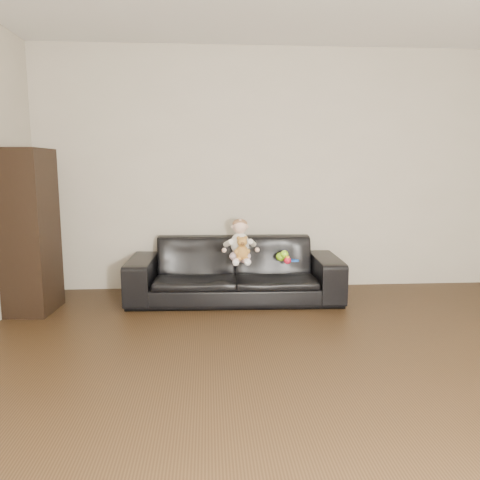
{
  "coord_description": "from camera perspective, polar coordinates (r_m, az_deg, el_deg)",
  "views": [
    {
      "loc": [
        -0.67,
        -2.37,
        1.33
      ],
      "look_at": [
        -0.35,
        2.15,
        0.63
      ],
      "focal_mm": 35.0,
      "sensor_mm": 36.0,
      "label": 1
    }
  ],
  "objects": [
    {
      "name": "floor",
      "position": [
        2.8,
        10.95,
        -19.72
      ],
      "size": [
        5.5,
        5.5,
        0.0
      ],
      "primitive_type": "plane",
      "color": "#342212",
      "rests_on": "ground"
    },
    {
      "name": "wall_back",
      "position": [
        5.17,
        3.48,
        8.48
      ],
      "size": [
        5.0,
        0.0,
        5.0
      ],
      "primitive_type": "plane",
      "rotation": [
        1.57,
        0.0,
        0.0
      ],
      "color": "#B6AC99",
      "rests_on": "ground"
    },
    {
      "name": "sofa",
      "position": [
        4.74,
        -0.67,
        -3.61
      ],
      "size": [
        2.14,
        0.89,
        0.62
      ],
      "primitive_type": "imported",
      "rotation": [
        0.0,
        0.0,
        -0.03
      ],
      "color": "black",
      "rests_on": "floor"
    },
    {
      "name": "cabinet",
      "position": [
        4.69,
        -24.23,
        0.94
      ],
      "size": [
        0.41,
        0.54,
        1.5
      ],
      "primitive_type": "cube",
      "rotation": [
        0.0,
        0.0,
        -0.06
      ],
      "color": "black",
      "rests_on": "floor"
    },
    {
      "name": "shelf_item",
      "position": [
        4.65,
        -24.26,
        5.07
      ],
      "size": [
        0.19,
        0.26,
        0.28
      ],
      "primitive_type": "cube",
      "rotation": [
        0.0,
        0.0,
        -0.06
      ],
      "color": "silver",
      "rests_on": "cabinet"
    },
    {
      "name": "baby",
      "position": [
        4.58,
        0.01,
        -0.4
      ],
      "size": [
        0.29,
        0.36,
        0.43
      ],
      "rotation": [
        0.0,
        0.0,
        0.01
      ],
      "color": "#F8D2DC",
      "rests_on": "sofa"
    },
    {
      "name": "teddy_bear",
      "position": [
        4.46,
        0.26,
        -1.05
      ],
      "size": [
        0.14,
        0.14,
        0.23
      ],
      "rotation": [
        0.0,
        0.0,
        -0.12
      ],
      "color": "#AE7731",
      "rests_on": "sofa"
    },
    {
      "name": "toy_green",
      "position": [
        4.68,
        5.04,
        -2.05
      ],
      "size": [
        0.15,
        0.16,
        0.09
      ],
      "primitive_type": "ellipsoid",
      "rotation": [
        0.0,
        0.0,
        -0.37
      ],
      "color": "#8DDE1A",
      "rests_on": "sofa"
    },
    {
      "name": "toy_rattle",
      "position": [
        4.54,
        5.81,
        -2.5
      ],
      "size": [
        0.08,
        0.08,
        0.07
      ],
      "primitive_type": "sphere",
      "rotation": [
        0.0,
        0.0,
        0.14
      ],
      "color": "red",
      "rests_on": "sofa"
    },
    {
      "name": "toy_blue_disc",
      "position": [
        4.7,
        6.63,
        -2.49
      ],
      "size": [
        0.11,
        0.11,
        0.01
      ],
      "primitive_type": "cylinder",
      "rotation": [
        0.0,
        0.0,
        -0.18
      ],
      "color": "blue",
      "rests_on": "sofa"
    }
  ]
}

